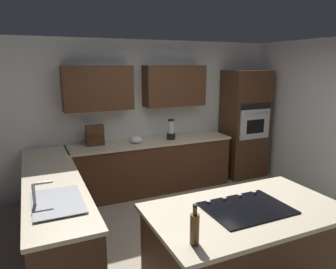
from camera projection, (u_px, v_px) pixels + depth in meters
The scene contains 16 objects.
ground_plane at pixel (208, 235), 4.11m from camera, with size 14.00×14.00×0.00m, color #9E937F.
wall_back at pixel (146, 108), 5.58m from camera, with size 6.00×0.44×2.60m.
wall_left at pixel (330, 120), 5.07m from camera, with size 0.10×4.00×2.60m, color silver.
lower_cabinets_back at pixel (152, 167), 5.50m from camera, with size 2.80×0.60×0.86m, color #472B19.
countertop_back at pixel (152, 142), 5.41m from camera, with size 2.84×0.64×0.04m, color beige.
lower_cabinets_side at pixel (55, 214), 3.78m from camera, with size 0.60×2.90×0.86m, color #472B19.
countertop_side at pixel (52, 179), 3.68m from camera, with size 0.64×2.94×0.04m, color beige.
island_base at pixel (244, 254), 2.98m from camera, with size 1.73×0.97×0.86m, color #472B19.
island_top at pixel (247, 211), 2.88m from camera, with size 1.81×1.05×0.04m, color beige.
wall_oven at pixel (244, 124), 6.15m from camera, with size 0.80×0.66×2.07m.
sink_unit at pixel (57, 201), 2.99m from camera, with size 0.46×0.70×0.23m.
cooktop at pixel (246, 208), 2.88m from camera, with size 0.76×0.56×0.03m.
blender at pixel (171, 131), 5.48m from camera, with size 0.15×0.15×0.35m.
mixing_bowl at pixel (136, 140), 5.24m from camera, with size 0.22×0.22×0.12m, color white.
spice_rack at pixel (95, 135), 5.05m from camera, with size 0.28×0.11×0.34m.
oil_bottle at pixel (195, 228), 2.29m from camera, with size 0.07×0.07×0.31m.
Camera 1 is at (2.00, 3.17, 2.20)m, focal length 33.56 mm.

